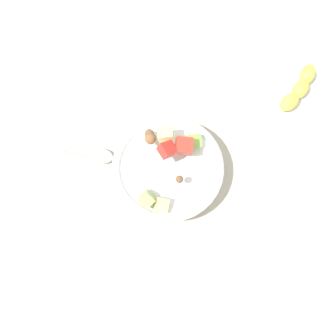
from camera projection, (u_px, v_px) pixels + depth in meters
ground_plane at (162, 178)px, 0.79m from camera, size 2.40×2.40×0.00m
placemat at (162, 178)px, 0.79m from camera, size 0.49×0.37×0.01m
salad_bowl at (168, 169)px, 0.75m from camera, size 0.24×0.24×0.11m
serving_spoon at (81, 151)px, 0.80m from camera, size 0.23×0.06×0.01m
banana_whole at (299, 88)px, 0.84m from camera, size 0.10×0.15×0.04m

